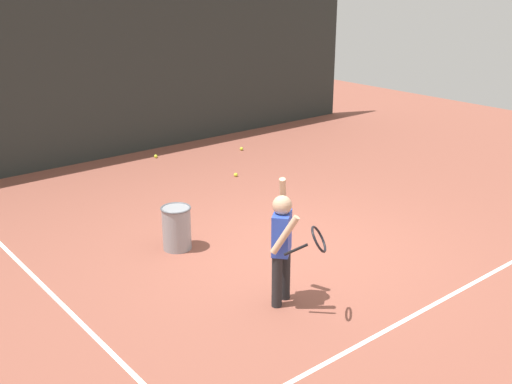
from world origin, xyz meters
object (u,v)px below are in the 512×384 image
tennis_player (283,240)px  tennis_ball_2 (241,149)px  ball_hopper (177,227)px  tennis_ball_3 (156,156)px  tennis_ball_0 (236,175)px

tennis_player → tennis_ball_2: tennis_player is taller
tennis_ball_2 → tennis_player: bearing=-123.9°
ball_hopper → tennis_ball_2: size_ratio=8.52×
tennis_ball_2 → tennis_ball_3: 1.70m
tennis_player → tennis_ball_3: tennis_player is taller
ball_hopper → tennis_ball_2: ball_hopper is taller
tennis_ball_2 → tennis_ball_3: size_ratio=1.00×
tennis_player → tennis_ball_2: 5.99m
tennis_ball_0 → ball_hopper: bearing=-142.0°
tennis_ball_3 → tennis_player: bearing=-107.4°
tennis_player → tennis_ball_2: size_ratio=20.46×
tennis_ball_0 → tennis_ball_3: size_ratio=1.00×
tennis_player → ball_hopper: tennis_player is taller
tennis_ball_3 → tennis_ball_0: bearing=-75.3°
ball_hopper → tennis_ball_3: bearing=63.2°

